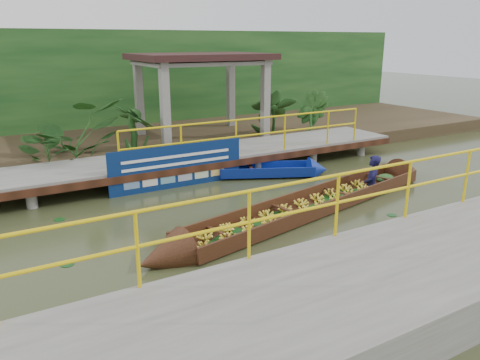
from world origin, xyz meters
TOP-DOWN VIEW (x-y plane):
  - ground at (0.00, 0.00)m, footprint 80.00×80.00m
  - land_strip at (0.00, 7.50)m, footprint 30.00×8.00m
  - far_dock at (0.02, 3.43)m, footprint 16.00×2.06m
  - near_dock at (1.00, -4.20)m, footprint 18.00×2.40m
  - pavilion at (3.00, 6.30)m, footprint 4.40×3.00m
  - foliage_backdrop at (0.00, 10.00)m, footprint 30.00×0.80m
  - vendor_boat at (2.71, -0.52)m, footprint 8.91×2.70m
  - moored_blue_boat at (3.64, 1.92)m, footprint 3.06×1.96m
  - blue_banner at (0.45, 2.48)m, footprint 3.57×0.04m
  - tropical_plants at (0.08, 5.30)m, footprint 14.03×1.03m

SIDE VIEW (x-z plane):
  - ground at x=0.00m, z-range 0.00..0.00m
  - moored_blue_boat at x=3.64m, z-range -0.23..0.49m
  - vendor_boat at x=2.71m, z-range -0.76..1.19m
  - land_strip at x=0.00m, z-range 0.00..0.45m
  - near_dock at x=1.00m, z-range -0.56..1.16m
  - far_dock at x=0.02m, z-range -0.35..1.30m
  - blue_banner at x=0.45m, z-range 0.00..1.11m
  - tropical_plants at x=0.08m, z-range 0.45..1.74m
  - foliage_backdrop at x=0.00m, z-range 0.00..4.00m
  - pavilion at x=3.00m, z-range 1.32..4.32m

